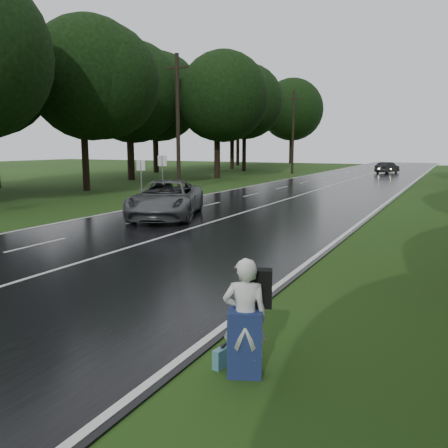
{
  "coord_description": "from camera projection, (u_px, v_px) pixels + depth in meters",
  "views": [
    {
      "loc": [
        9.45,
        -8.64,
        3.32
      ],
      "look_at": [
        3.53,
        3.03,
        1.1
      ],
      "focal_mm": 37.05,
      "sensor_mm": 36.0,
      "label": 1
    }
  ],
  "objects": [
    {
      "name": "tree_left_f",
      "position": [
        244.0,
        171.0,
        61.48
      ],
      "size": [
        10.27,
        10.27,
        16.05
      ],
      "primitive_type": null,
      "color": "black",
      "rests_on": "ground"
    },
    {
      "name": "grey_car",
      "position": [
        166.0,
        199.0,
        21.41
      ],
      "size": [
        4.88,
        6.68,
        1.69
      ],
      "primitive_type": "imported",
      "rotation": [
        0.0,
        0.0,
        0.39
      ],
      "color": "#505355",
      "rests_on": "road"
    },
    {
      "name": "utility_pole_mid",
      "position": [
        179.0,
        192.0,
        33.35
      ],
      "size": [
        1.8,
        0.28,
        9.62
      ],
      "primitive_type": null,
      "color": "black",
      "rests_on": "ground"
    },
    {
      "name": "road",
      "position": [
        294.0,
        197.0,
        29.95
      ],
      "size": [
        12.0,
        140.0,
        0.04
      ],
      "primitive_type": "cube",
      "color": "black",
      "rests_on": "ground"
    },
    {
      "name": "utility_pole_far",
      "position": [
        292.0,
        174.0,
        55.62
      ],
      "size": [
        1.8,
        0.28,
        9.71
      ],
      "primitive_type": null,
      "color": "black",
      "rests_on": "ground"
    },
    {
      "name": "hitchhiker",
      "position": [
        246.0,
        322.0,
        6.64
      ],
      "size": [
        0.76,
        0.73,
        1.77
      ],
      "color": "silver",
      "rests_on": "ground"
    },
    {
      "name": "ground",
      "position": [
        56.0,
        271.0,
        12.37
      ],
      "size": [
        160.0,
        160.0,
        0.0
      ],
      "primitive_type": "plane",
      "color": "#213F12",
      "rests_on": "ground"
    },
    {
      "name": "lane_center",
      "position": [
        294.0,
        197.0,
        29.94
      ],
      "size": [
        0.12,
        140.0,
        0.01
      ],
      "primitive_type": "cube",
      "color": "silver",
      "rests_on": "road"
    },
    {
      "name": "suitcase",
      "position": [
        224.0,
        356.0,
        7.03
      ],
      "size": [
        0.19,
        0.44,
        0.3
      ],
      "primitive_type": "cube",
      "rotation": [
        0.0,
        0.0,
        6.12
      ],
      "color": "teal",
      "rests_on": "ground"
    },
    {
      "name": "tree_left_d",
      "position": [
        87.0,
        190.0,
        34.76
      ],
      "size": [
        9.21,
        9.21,
        14.38
      ],
      "primitive_type": null,
      "color": "black",
      "rests_on": "ground"
    },
    {
      "name": "road_sign_b",
      "position": [
        163.0,
        199.0,
        29.31
      ],
      "size": [
        0.65,
        0.1,
        2.72
      ],
      "primitive_type": null,
      "color": "white",
      "rests_on": "ground"
    },
    {
      "name": "road_sign_a",
      "position": [
        142.0,
        203.0,
        27.37
      ],
      "size": [
        0.6,
        0.1,
        2.49
      ],
      "primitive_type": null,
      "color": "white",
      "rests_on": "ground"
    },
    {
      "name": "far_car",
      "position": [
        387.0,
        168.0,
        55.92
      ],
      "size": [
        2.48,
        4.3,
        1.34
      ],
      "primitive_type": "imported",
      "rotation": [
        0.0,
        0.0,
        2.86
      ],
      "color": "black",
      "rests_on": "road"
    },
    {
      "name": "tree_left_e",
      "position": [
        217.0,
        178.0,
        48.15
      ],
      "size": [
        9.19,
        9.19,
        14.37
      ],
      "primitive_type": null,
      "color": "black",
      "rests_on": "ground"
    }
  ]
}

